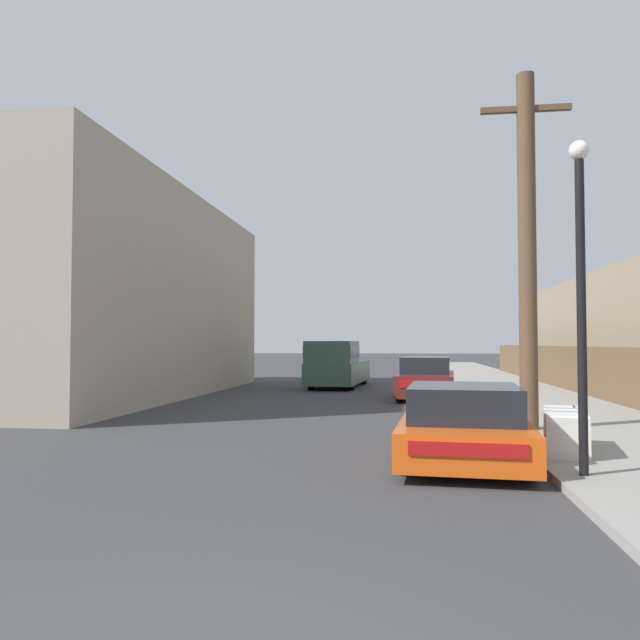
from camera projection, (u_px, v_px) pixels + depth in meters
name	position (u px, v px, depth m)	size (l,w,h in m)	color
sidewalk_curb	(505.00, 387.00, 25.34)	(4.20, 63.00, 0.12)	gray
discarded_fridge	(565.00, 431.00, 9.93)	(0.91, 1.77, 0.68)	silver
parked_sports_car_red	(464.00, 425.00, 9.81)	(2.18, 4.38, 1.19)	#E05114
car_parked_mid	(426.00, 379.00, 20.85)	(2.15, 4.78, 1.38)	#5B1E19
pickup_truck	(337.00, 365.00, 25.84)	(2.28, 5.97, 1.92)	#385647
utility_pole	(527.00, 246.00, 12.62)	(1.80, 0.36, 7.23)	brown
street_lamp	(581.00, 278.00, 8.21)	(0.26, 0.26, 4.41)	black
wooden_fence	(590.00, 371.00, 20.30)	(0.08, 38.51, 1.61)	brown
building_left_block	(102.00, 296.00, 22.06)	(7.00, 16.47, 7.00)	tan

